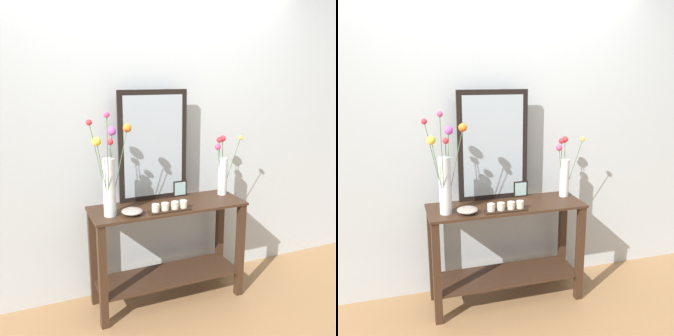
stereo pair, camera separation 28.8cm
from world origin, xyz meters
TOP-DOWN VIEW (x-y plane):
  - ground_plane at (0.00, 0.00)m, footprint 7.00×6.00m
  - wall_back at (0.00, 0.32)m, footprint 6.40×0.08m
  - console_table at (0.00, 0.00)m, footprint 1.21×0.41m
  - mirror_leaning at (-0.05, 0.17)m, footprint 0.56×0.03m
  - tall_vase_left at (-0.47, -0.06)m, footprint 0.31×0.28m
  - vase_right at (0.52, 0.07)m, footprint 0.22×0.15m
  - candle_tray at (-0.04, -0.13)m, footprint 0.32×0.09m
  - picture_frame_small at (0.17, 0.16)m, footprint 0.12×0.01m
  - decorative_bowl at (-0.32, -0.11)m, footprint 0.15×0.15m

SIDE VIEW (x-z plane):
  - ground_plane at x=0.00m, z-range -0.02..0.00m
  - console_table at x=0.00m, z-range 0.08..0.90m
  - decorative_bowl at x=-0.32m, z-range 0.81..0.86m
  - candle_tray at x=-0.04m, z-range 0.81..0.87m
  - picture_frame_small at x=0.17m, z-range 0.81..0.94m
  - vase_right at x=0.52m, z-range 0.77..1.27m
  - tall_vase_left at x=-0.47m, z-range 0.73..1.48m
  - mirror_leaning at x=-0.05m, z-range 0.81..1.68m
  - wall_back at x=0.00m, z-range 0.00..2.70m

